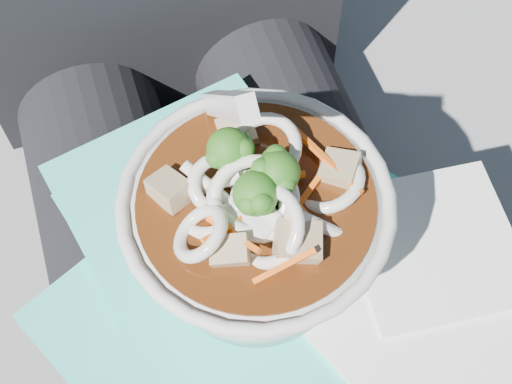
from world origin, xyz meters
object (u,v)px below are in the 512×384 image
object	(u,v)px
stone_ledge	(215,280)
plastic_bag	(237,276)
lap	(246,296)
udon_bowl	(256,226)
person_body	(214,193)

from	to	relation	value
stone_ledge	plastic_bag	world-z (taller)	plastic_bag
stone_ledge	lap	bearing A→B (deg)	-90.00
lap	udon_bowl	bearing A→B (deg)	-63.06
person_body	stone_ledge	bearing A→B (deg)	90.00
stone_ledge	plastic_bag	distance (m)	0.42
person_body	udon_bowl	distance (m)	0.16
person_body	plastic_bag	distance (m)	0.12
udon_bowl	person_body	bearing A→B (deg)	92.97
plastic_bag	udon_bowl	world-z (taller)	udon_bowl
lap	plastic_bag	distance (m)	0.08
plastic_bag	stone_ledge	bearing A→B (deg)	86.61
stone_ledge	person_body	distance (m)	0.33
stone_ledge	lap	distance (m)	0.34
lap	stone_ledge	bearing A→B (deg)	90.00
person_body	plastic_bag	size ratio (longest dim) A/B	3.05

